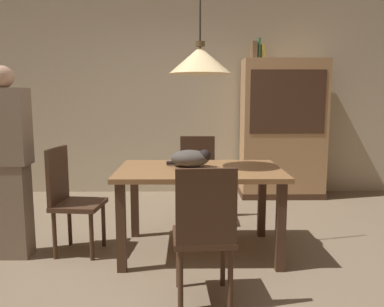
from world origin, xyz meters
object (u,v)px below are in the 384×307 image
pendant_lamp (200,60)px  book_yellow_short (262,52)px  dining_table (199,180)px  chair_near_front (204,229)px  hutch_bookcase (282,132)px  cat_sleeping (191,158)px  book_brown_thick (253,51)px  chair_far_back (197,175)px  book_green_slim (258,49)px  person_standing (8,163)px  chair_left_side (69,195)px

pendant_lamp → book_yellow_short: bearing=65.8°
dining_table → chair_near_front: size_ratio=1.51×
pendant_lamp → hutch_bookcase: size_ratio=0.70×
cat_sleeping → book_brown_thick: bearing=65.9°
chair_far_back → hutch_bookcase: 1.63m
dining_table → chair_far_back: (0.00, 0.88, -0.14)m
chair_far_back → book_brown_thick: book_brown_thick is taller
cat_sleeping → book_green_slim: size_ratio=1.51×
chair_near_front → book_brown_thick: (0.76, 2.82, 1.45)m
pendant_lamp → hutch_bookcase: 2.40m
chair_near_front → person_standing: (-1.61, 0.80, 0.30)m
book_brown_thick → book_yellow_short: (0.11, 0.00, -0.02)m
chair_left_side → hutch_bookcase: size_ratio=0.50×
hutch_bookcase → book_brown_thick: book_brown_thick is taller
hutch_bookcase → book_brown_thick: (-0.42, 0.00, 1.07)m
chair_left_side → cat_sleeping: bearing=3.7°
chair_left_side → book_brown_thick: bearing=45.6°
dining_table → pendant_lamp: 1.01m
cat_sleeping → hutch_bookcase: (1.25, 1.86, 0.06)m
dining_table → book_green_slim: 2.49m
chair_far_back → person_standing: (-1.60, -0.96, 0.30)m
book_green_slim → dining_table: bearing=-113.0°
book_brown_thick → book_green_slim: bearing=0.0°
chair_left_side → person_standing: size_ratio=0.58×
book_brown_thick → book_green_slim: book_green_slim is taller
book_brown_thick → book_yellow_short: size_ratio=1.20×
chair_far_back → cat_sleeping: size_ratio=2.38×
book_yellow_short → hutch_bookcase: bearing=-0.3°
dining_table → pendant_lamp: pendant_lamp is taller
chair_left_side → hutch_bookcase: bearing=39.9°
chair_left_side → chair_near_front: bearing=-38.0°
book_green_slim → person_standing: size_ratio=0.16×
book_yellow_short → person_standing: size_ratio=0.12×
person_standing → dining_table: bearing=2.8°
cat_sleeping → person_standing: person_standing is taller
dining_table → book_brown_thick: size_ratio=5.83×
pendant_lamp → chair_far_back: bearing=89.9°
chair_left_side → chair_far_back: same height
chair_far_back → cat_sleeping: 0.87m
chair_far_back → book_green_slim: bearing=52.3°
chair_near_front → cat_sleeping: size_ratio=2.38×
book_green_slim → cat_sleeping: bearing=-115.7°
cat_sleeping → book_yellow_short: (0.95, 1.86, 1.11)m
pendant_lamp → person_standing: pendant_lamp is taller
chair_left_side → pendant_lamp: pendant_lamp is taller
cat_sleeping → hutch_bookcase: hutch_bookcase is taller
dining_table → hutch_bookcase: hutch_bookcase is taller
book_yellow_short → cat_sleeping: bearing=-116.9°
chair_far_back → person_standing: person_standing is taller
dining_table → book_yellow_short: size_ratio=7.00×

